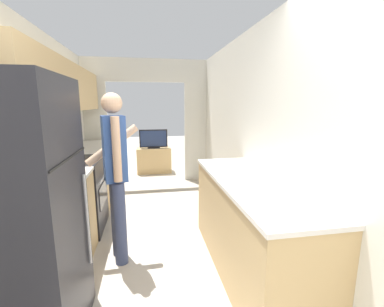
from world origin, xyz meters
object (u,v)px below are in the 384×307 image
(refrigerator, at_px, (13,221))
(tv_cabinet, at_px, (154,160))
(range_oven, at_px, (77,195))
(person, at_px, (116,174))
(television, at_px, (153,139))

(refrigerator, height_order, tv_cabinet, refrigerator)
(range_oven, distance_m, person, 1.07)
(tv_cabinet, bearing_deg, television, -90.00)
(refrigerator, height_order, range_oven, refrigerator)
(range_oven, height_order, television, range_oven)
(refrigerator, xyz_separation_m, television, (1.00, 4.36, -0.09))
(person, relative_size, tv_cabinet, 2.16)
(range_oven, xyz_separation_m, person, (0.59, -0.77, 0.47))
(range_oven, xyz_separation_m, tv_cabinet, (1.05, 2.74, -0.17))
(refrigerator, xyz_separation_m, tv_cabinet, (1.00, 4.40, -0.60))
(range_oven, bearing_deg, refrigerator, -88.01)
(refrigerator, xyz_separation_m, person, (0.53, 0.90, 0.04))
(person, xyz_separation_m, tv_cabinet, (0.47, 3.51, -0.64))
(refrigerator, xyz_separation_m, range_oven, (-0.06, 1.66, -0.43))
(refrigerator, bearing_deg, tv_cabinet, 77.25)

